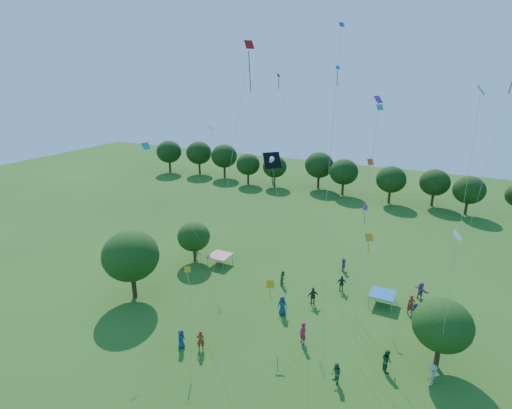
% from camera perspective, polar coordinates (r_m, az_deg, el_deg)
% --- Properties ---
extents(near_tree_west, '(5.19, 5.19, 6.64)m').
position_cam_1_polar(near_tree_west, '(38.62, -17.47, -7.01)').
color(near_tree_west, '#422B19').
rests_on(near_tree_west, ground).
extents(near_tree_north, '(3.63, 3.63, 4.60)m').
position_cam_1_polar(near_tree_north, '(44.94, -8.89, -4.54)').
color(near_tree_north, '#422B19').
rests_on(near_tree_north, ground).
extents(near_tree_east, '(4.09, 4.09, 5.37)m').
position_cam_1_polar(near_tree_east, '(31.85, 25.10, -15.36)').
color(near_tree_east, '#422B19').
rests_on(near_tree_east, ground).
extents(treeline, '(88.01, 8.77, 6.77)m').
position_cam_1_polar(treeline, '(69.86, 14.09, 4.42)').
color(treeline, '#422B19').
rests_on(treeline, ground).
extents(tent_red_stripe, '(2.20, 2.20, 1.10)m').
position_cam_1_polar(tent_red_stripe, '(44.64, -5.17, -7.26)').
color(tent_red_stripe, red).
rests_on(tent_red_stripe, ground).
extents(tent_blue, '(2.20, 2.20, 1.10)m').
position_cam_1_polar(tent_blue, '(39.10, 17.63, -12.09)').
color(tent_blue, '#195EA6').
rests_on(tent_blue, ground).
extents(crowd_person_0, '(0.79, 0.43, 1.58)m').
position_cam_1_polar(crowd_person_0, '(38.01, 21.79, -13.96)').
color(crowd_person_0, navy).
rests_on(crowd_person_0, ground).
extents(crowd_person_1, '(0.83, 0.76, 1.86)m').
position_cam_1_polar(crowd_person_1, '(32.92, 6.71, -17.79)').
color(crowd_person_1, maroon).
rests_on(crowd_person_1, ground).
extents(crowd_person_2, '(0.85, 0.87, 1.61)m').
position_cam_1_polar(crowd_person_2, '(29.99, 11.37, -22.59)').
color(crowd_person_2, '#2A633E').
rests_on(crowd_person_2, ground).
extents(crowd_person_3, '(0.88, 1.17, 1.64)m').
position_cam_1_polar(crowd_person_3, '(31.70, 23.83, -21.37)').
color(crowd_person_3, '#A7A585').
rests_on(crowd_person_3, ground).
extents(crowd_person_4, '(1.06, 0.80, 1.65)m').
position_cam_1_polar(crowd_person_4, '(40.28, 12.10, -10.98)').
color(crowd_person_4, '#3D3431').
rests_on(crowd_person_4, ground).
extents(crowd_person_5, '(0.82, 1.46, 1.48)m').
position_cam_1_polar(crowd_person_5, '(44.10, 12.40, -8.41)').
color(crowd_person_5, '#834C73').
rests_on(crowd_person_5, ground).
extents(crowd_person_6, '(0.47, 0.80, 1.56)m').
position_cam_1_polar(crowd_person_6, '(32.93, -10.64, -18.33)').
color(crowd_person_6, navy).
rests_on(crowd_person_6, ground).
extents(crowd_person_7, '(0.82, 0.70, 1.87)m').
position_cam_1_polar(crowd_person_7, '(38.50, 21.27, -13.20)').
color(crowd_person_7, maroon).
rests_on(crowd_person_7, ground).
extents(crowd_person_8, '(0.41, 0.76, 1.54)m').
position_cam_1_polar(crowd_person_8, '(40.62, 3.90, -10.40)').
color(crowd_person_8, '#2F662B').
rests_on(crowd_person_8, ground).
extents(crowd_person_9, '(1.23, 0.77, 1.75)m').
position_cam_1_polar(crowd_person_9, '(45.89, -8.51, -6.86)').
color(crowd_person_9, tan).
rests_on(crowd_person_9, ground).
extents(crowd_person_10, '(1.09, 0.93, 1.71)m').
position_cam_1_polar(crowd_person_10, '(37.74, 8.15, -12.82)').
color(crowd_person_10, '#372F2C').
rests_on(crowd_person_10, ground).
extents(crowd_person_11, '(1.64, 1.38, 1.71)m').
position_cam_1_polar(crowd_person_11, '(41.17, 22.46, -11.33)').
color(crowd_person_11, '#8A518C').
rests_on(crowd_person_11, ground).
extents(crowd_person_12, '(0.94, 0.59, 1.80)m').
position_cam_1_polar(crowd_person_12, '(36.07, 3.78, -14.18)').
color(crowd_person_12, navy).
rests_on(crowd_person_12, ground).
extents(crowd_person_13, '(0.74, 0.66, 1.67)m').
position_cam_1_polar(crowd_person_13, '(32.47, -7.93, -18.64)').
color(crowd_person_13, '#9F2C1C').
rests_on(crowd_person_13, ground).
extents(crowd_person_14, '(0.85, 0.96, 1.71)m').
position_cam_1_polar(crowd_person_14, '(31.80, 18.18, -20.38)').
color(crowd_person_14, '#23522F').
rests_on(crowd_person_14, ground).
extents(pirate_kite, '(3.84, 1.39, 13.37)m').
position_cam_1_polar(pirate_kite, '(29.53, 2.37, 5.95)').
color(pirate_kite, black).
extents(red_high_kite, '(1.54, 5.96, 21.28)m').
position_cam_1_polar(red_high_kite, '(31.58, -2.05, 14.93)').
color(red_high_kite, red).
extents(small_kite_0, '(6.61, 3.23, 18.84)m').
position_cam_1_polar(small_kite_0, '(41.99, 5.02, 10.16)').
color(small_kite_0, red).
extents(small_kite_1, '(3.56, 2.07, 3.55)m').
position_cam_1_polar(small_kite_1, '(31.92, 2.53, -11.99)').
color(small_kite_1, orange).
extents(small_kite_2, '(0.68, 2.90, 7.57)m').
position_cam_1_polar(small_kite_2, '(30.97, 15.56, -6.41)').
color(small_kite_2, orange).
extents(small_kite_3, '(0.95, 1.64, 16.59)m').
position_cam_1_polar(small_kite_3, '(33.98, 16.25, 6.14)').
color(small_kite_3, '#1C9E59').
extents(small_kite_4, '(0.57, 2.65, 23.32)m').
position_cam_1_polar(small_kite_4, '(39.82, 11.20, 13.96)').
color(small_kite_4, blue).
extents(small_kite_5, '(2.50, 0.33, 7.60)m').
position_cam_1_polar(small_kite_5, '(37.62, 15.67, -2.48)').
color(small_kite_5, '#8B177D').
extents(small_kite_6, '(2.29, 5.37, 13.23)m').
position_cam_1_polar(small_kite_6, '(45.25, -6.54, 7.64)').
color(small_kite_6, silver).
extents(small_kite_7, '(1.93, 6.83, 13.07)m').
position_cam_1_polar(small_kite_7, '(37.99, -13.80, 5.07)').
color(small_kite_7, '#0AA28B').
extents(small_kite_8, '(2.11, 3.68, 19.24)m').
position_cam_1_polar(small_kite_8, '(32.93, 30.45, 6.02)').
color(small_kite_8, red).
extents(small_kite_9, '(1.18, 1.67, 12.68)m').
position_cam_1_polar(small_kite_9, '(32.98, 15.39, 1.27)').
color(small_kite_9, '#FF480D').
extents(small_kite_10, '(0.57, 0.73, 5.15)m').
position_cam_1_polar(small_kite_10, '(31.05, -9.68, -10.25)').
color(small_kite_10, gold).
extents(small_kite_11, '(0.72, 5.30, 18.42)m').
position_cam_1_polar(small_kite_11, '(23.91, 27.95, 3.02)').
color(small_kite_11, '#188936').
extents(small_kite_12, '(1.16, 1.48, 19.51)m').
position_cam_1_polar(small_kite_12, '(37.43, 10.73, 9.27)').
color(small_kite_12, blue).
extents(small_kite_13, '(0.57, 0.65, 17.62)m').
position_cam_1_polar(small_kite_13, '(26.88, 16.17, 5.11)').
color(small_kite_13, purple).
extents(small_kite_14, '(0.68, 6.32, 11.59)m').
position_cam_1_polar(small_kite_14, '(24.03, 26.24, -8.26)').
color(small_kite_14, white).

